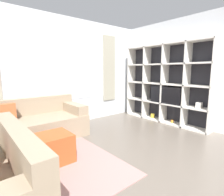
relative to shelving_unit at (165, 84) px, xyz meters
The scene contains 7 objects.
ground_plane 3.11m from the shelving_unit, 141.03° to the right, with size 16.00×16.00×0.00m, color #665B51.
wall_back 2.75m from the shelving_unit, 146.84° to the left, with size 6.05×0.11×2.70m.
wall_right 0.42m from the shelving_unit, 47.75° to the right, with size 0.07×4.51×2.70m, color silver.
area_rug 3.58m from the shelving_unit, behind, with size 2.12×2.36×0.01m, color gray.
shelving_unit is the anchor object (origin of this frame).
couch_main 3.32m from the shelving_unit, 162.69° to the left, with size 1.89×0.97×0.82m.
ottoman 3.35m from the shelving_unit, behind, with size 0.64×0.49×0.44m.
Camera 1 is at (-1.84, -0.81, 1.39)m, focal length 28.00 mm.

